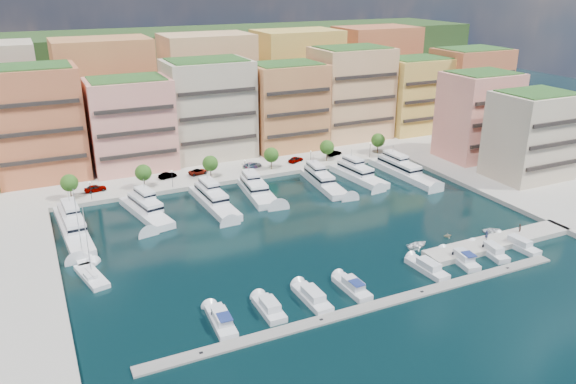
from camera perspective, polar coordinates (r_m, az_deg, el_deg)
name	(u,v)px	position (r m, az deg, el deg)	size (l,w,h in m)	color
ground	(302,228)	(111.53, 1.47, -3.69)	(400.00, 400.00, 0.00)	black
north_quay	(207,148)	(165.81, -8.21, 4.47)	(220.00, 64.00, 2.00)	#9E998E
east_quay	(558,193)	(143.46, 25.75, -0.12)	(34.00, 76.00, 2.00)	#9E998E
hillside	(167,114)	(210.77, -12.19, 7.77)	(240.00, 40.00, 58.00)	#1E3415
south_pontoon	(374,307)	(87.47, 8.68, -11.46)	(72.00, 2.20, 0.35)	gray
finger_pier	(499,244)	(112.23, 20.62, -4.97)	(32.00, 5.00, 2.00)	#9E998E
apartment_1	(38,123)	(146.00, -24.05, 6.41)	(20.00, 16.50, 26.80)	#BF653F
apartment_2	(131,124)	(146.29, -15.69, 6.67)	(20.00, 15.50, 22.80)	#F09D86
apartment_3	(209,109)	(152.53, -8.06, 8.39)	(22.00, 16.50, 25.80)	beige
apartment_4	(287,106)	(158.68, -0.15, 8.72)	(20.00, 15.50, 23.80)	tan
apartment_5	(351,93)	(170.36, 6.38, 9.96)	(22.00, 16.50, 26.80)	#EAB07C
apartment_6	(414,95)	(181.49, 12.72, 9.61)	(20.00, 15.50, 22.80)	#DEB351
apartment_7	(469,88)	(192.63, 17.91, 10.06)	(22.00, 16.50, 24.80)	#BF653F
apartment_east_a	(478,115)	(158.05, 18.75, 7.37)	(18.00, 14.50, 22.80)	#F09D86
apartment_east_b	(531,135)	(146.29, 23.49, 5.30)	(18.00, 14.50, 20.80)	beige
backblock_1	(106,93)	(168.50, -18.00, 9.54)	(26.00, 18.00, 30.00)	tan
backblock_2	(208,85)	(174.76, -8.11, 10.72)	(26.00, 18.00, 30.00)	#EAB07C
backblock_3	(297,78)	(185.71, 0.92, 11.52)	(26.00, 18.00, 30.00)	#DEB351
backblock_4	(375,72)	(200.59, 8.81, 12.00)	(26.00, 18.00, 30.00)	#BF653F
tree_0	(69,183)	(130.89, -21.34, 0.87)	(3.80, 3.80, 5.65)	#473323
tree_1	(143,173)	(132.57, -14.49, 1.92)	(3.80, 3.80, 5.65)	#473323
tree_2	(210,163)	(136.12, -7.90, 2.90)	(3.80, 3.80, 5.65)	#473323
tree_3	(271,155)	(141.40, -1.71, 3.78)	(3.80, 3.80, 5.65)	#473323
tree_4	(327,147)	(148.23, 3.98, 4.56)	(3.80, 3.80, 5.65)	#473323
tree_5	(378,140)	(156.41, 9.13, 5.22)	(3.80, 3.80, 5.65)	#473323
lamppost_0	(90,187)	(129.26, -19.44, 0.44)	(0.30, 0.30, 4.20)	black
lamppost_1	(172,176)	(131.86, -11.71, 1.63)	(0.30, 0.30, 4.20)	black
lamppost_2	(245,165)	(136.79, -4.39, 2.72)	(0.30, 0.30, 4.20)	black
lamppost_3	(311,156)	(143.82, 2.32, 3.69)	(0.30, 0.30, 4.20)	black
lamppost_4	(370,147)	(152.66, 8.35, 4.51)	(0.30, 0.30, 4.20)	black
yacht_0	(72,226)	(117.32, -21.06, -3.25)	(5.70, 24.87, 7.30)	white
yacht_1	(145,210)	(121.04, -14.31, -1.76)	(8.09, 19.72, 7.30)	white
yacht_2	(213,199)	(123.45, -7.65, -0.76)	(5.54, 21.20, 7.30)	white
yacht_3	(256,190)	(128.15, -3.23, 0.23)	(6.65, 18.14, 7.30)	white
yacht_4	(322,181)	(134.00, 3.49, 1.12)	(6.19, 20.14, 7.30)	white
yacht_5	(357,174)	(139.42, 7.01, 1.85)	(6.44, 18.76, 7.30)	white
yacht_6	(402,170)	(143.91, 11.50, 2.19)	(5.85, 23.93, 7.30)	white
cruiser_1	(221,321)	(82.85, -6.80, -12.91)	(3.08, 8.70, 2.66)	silver
cruiser_2	(269,309)	(85.05, -1.92, -11.79)	(2.81, 7.41, 2.55)	silver
cruiser_3	(312,298)	(87.66, 2.47, -10.70)	(2.97, 8.93, 2.55)	silver
cruiser_4	(352,288)	(90.75, 6.54, -9.62)	(2.88, 8.21, 2.66)	silver
cruiser_6	(427,268)	(98.54, 13.96, -7.53)	(3.23, 8.70, 2.55)	silver
cruiser_7	(462,259)	(103.05, 17.25, -6.55)	(3.62, 8.22, 2.66)	silver
cruiser_8	(491,252)	(107.49, 19.97, -5.73)	(3.46, 7.96, 2.55)	silver
cruiser_9	(518,245)	(111.83, 22.32, -5.00)	(3.07, 8.90, 2.55)	silver
sailboat_1	(92,277)	(99.02, -19.31, -8.16)	(4.84, 9.94, 13.20)	white
sailboat_2	(83,256)	(106.62, -20.11, -6.11)	(2.95, 9.29, 13.20)	white
tender_1	(448,235)	(111.83, 15.91, -4.25)	(1.35, 1.57, 0.82)	beige
tender_2	(492,231)	(116.58, 20.01, -3.70)	(2.67, 3.74, 0.77)	white
tender_0	(418,245)	(106.48, 13.04, -5.26)	(3.11, 4.35, 0.90)	white
tender_3	(508,231)	(117.54, 21.47, -3.68)	(1.39, 1.61, 0.85)	beige
car_0	(95,188)	(134.50, -18.99, 0.37)	(1.93, 4.79, 1.63)	gray
car_1	(168,175)	(138.78, -12.13, 1.66)	(1.54, 4.41, 1.45)	gray
car_2	(198,172)	(140.23, -9.09, 2.06)	(2.26, 4.91, 1.36)	gray
car_3	(252,165)	(143.30, -3.66, 2.74)	(2.19, 5.38, 1.56)	gray
car_4	(296,159)	(147.75, 0.79, 3.34)	(1.81, 4.50, 1.53)	gray
car_5	(334,153)	(153.81, 4.73, 3.97)	(1.50, 4.29, 1.41)	gray
person_0	(487,235)	(110.60, 19.52, -4.11)	(0.67, 0.44, 1.85)	#272F4E
person_1	(519,228)	(116.12, 22.46, -3.38)	(0.77, 0.60, 1.59)	brown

